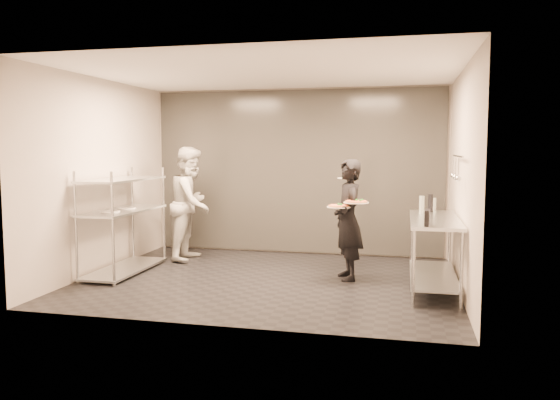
% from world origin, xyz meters
% --- Properties ---
extents(room_shell, '(5.00, 4.00, 2.80)m').
position_xyz_m(room_shell, '(0.00, 1.18, 1.40)').
color(room_shell, black).
rests_on(room_shell, ground).
extents(pass_rack, '(0.60, 1.60, 1.50)m').
position_xyz_m(pass_rack, '(-2.15, -0.00, 0.77)').
color(pass_rack, '#B1B4B9').
rests_on(pass_rack, ground).
extents(prep_counter, '(0.60, 1.80, 0.92)m').
position_xyz_m(prep_counter, '(2.18, 0.00, 0.63)').
color(prep_counter, '#B1B4B9').
rests_on(prep_counter, ground).
extents(utensil_rail, '(0.07, 1.20, 0.31)m').
position_xyz_m(utensil_rail, '(2.43, -0.00, 1.55)').
color(utensil_rail, '#B1B4B9').
rests_on(utensil_rail, room_shell).
extents(waiter, '(0.59, 0.70, 1.65)m').
position_xyz_m(waiter, '(1.06, 0.30, 0.82)').
color(waiter, black).
rests_on(waiter, ground).
extents(chef, '(0.70, 0.89, 1.82)m').
position_xyz_m(chef, '(-1.55, 1.10, 0.91)').
color(chef, beige).
rests_on(chef, ground).
extents(pizza_plate_near, '(0.32, 0.32, 0.05)m').
position_xyz_m(pizza_plate_near, '(0.96, 0.05, 1.03)').
color(pizza_plate_near, white).
rests_on(pizza_plate_near, waiter).
extents(pizza_plate_far, '(0.33, 0.33, 0.05)m').
position_xyz_m(pizza_plate_far, '(1.18, 0.08, 1.09)').
color(pizza_plate_far, white).
rests_on(pizza_plate_far, waiter).
extents(salad_plate, '(0.29, 0.29, 0.07)m').
position_xyz_m(salad_plate, '(1.01, 0.64, 1.39)').
color(salad_plate, white).
rests_on(salad_plate, waiter).
extents(pos_monitor, '(0.07, 0.25, 0.18)m').
position_xyz_m(pos_monitor, '(2.06, -0.72, 1.01)').
color(pos_monitor, black).
rests_on(pos_monitor, prep_counter).
extents(bottle_green, '(0.07, 0.07, 0.24)m').
position_xyz_m(bottle_green, '(2.03, 0.40, 1.04)').
color(bottle_green, gray).
rests_on(bottle_green, prep_counter).
extents(bottle_clear, '(0.05, 0.05, 0.18)m').
position_xyz_m(bottle_clear, '(2.21, 0.80, 1.01)').
color(bottle_clear, gray).
rests_on(bottle_clear, prep_counter).
extents(bottle_dark, '(0.07, 0.07, 0.25)m').
position_xyz_m(bottle_dark, '(2.16, 0.66, 1.04)').
color(bottle_dark, black).
rests_on(bottle_dark, prep_counter).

